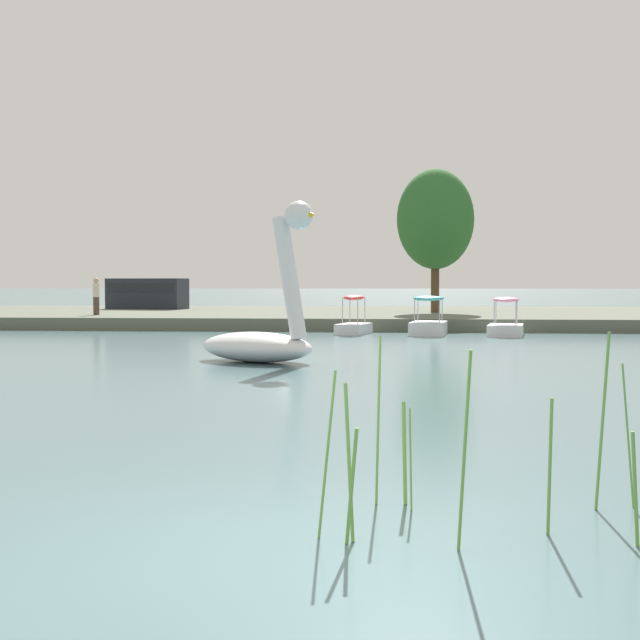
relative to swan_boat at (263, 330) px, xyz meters
name	(u,v)px	position (x,y,z in m)	size (l,w,h in m)	color
ground_plane	(266,547)	(2.34, -14.77, -0.81)	(595.62, 595.62, 0.00)	slate
shore_bank_far	(376,316)	(2.34, 23.05, -0.54)	(128.01, 19.08, 0.53)	#5B6051
swan_boat	(263,330)	(0.00, 0.00, 0.00)	(3.66, 3.04, 4.00)	white
pedal_boat_pink	(506,324)	(7.53, 11.59, -0.39)	(1.66, 2.48, 1.47)	white
pedal_boat_teal	(428,323)	(4.61, 11.80, -0.34)	(1.60, 2.52, 1.51)	white
pedal_boat_red	(354,323)	(1.71, 12.01, -0.37)	(1.44, 2.16, 1.53)	white
tree_broadleaf_left	(435,220)	(5.31, 21.43, 4.34)	(4.95, 4.76, 7.12)	#4C3823
person_on_path	(96,295)	(-10.38, 16.72, 0.66)	(0.29, 0.28, 1.71)	#47382D
parked_van	(147,292)	(-10.70, 25.86, 0.66)	(4.61, 2.44, 1.73)	#1E232D
reed_clump_foreground	(525,453)	(4.39, -14.03, -0.20)	(4.13, 1.57, 1.58)	#669942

